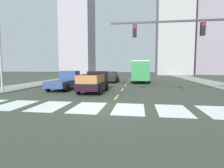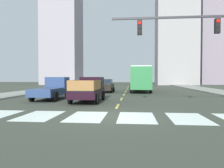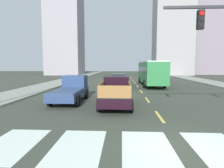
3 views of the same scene
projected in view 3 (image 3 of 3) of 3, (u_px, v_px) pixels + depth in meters
ground_plane at (183, 148)px, 6.45m from camera, size 160.00×160.00×0.00m
sidewalk_left at (46, 86)px, 24.95m from camera, size 3.88×110.00×0.15m
crosswalk_stripe_1 at (12, 144)px, 6.76m from camera, size 1.74×3.03×0.01m
crosswalk_stripe_2 at (78, 146)px, 6.64m from camera, size 1.74×3.03×0.01m
crosswalk_stripe_3 at (147, 147)px, 6.51m from camera, size 1.74×3.03×0.01m
crosswalk_stripe_4 at (219, 149)px, 6.39m from camera, size 1.74×3.03×0.01m
lane_dash_0 at (159, 116)px, 10.43m from camera, size 0.16×2.40×0.01m
lane_dash_1 at (147, 100)px, 15.40m from camera, size 0.16×2.40×0.01m
lane_dash_2 at (141, 91)px, 20.36m from camera, size 0.16×2.40×0.01m
lane_dash_3 at (137, 86)px, 25.33m from camera, size 0.16×2.40×0.01m
lane_dash_4 at (135, 83)px, 30.30m from camera, size 0.16×2.40×0.01m
lane_dash_5 at (133, 80)px, 35.27m from camera, size 0.16×2.40×0.01m
lane_dash_6 at (132, 78)px, 40.24m from camera, size 0.16×2.40×0.01m
lane_dash_7 at (130, 77)px, 45.20m from camera, size 0.16×2.40×0.01m
pickup_stakebed at (116, 92)px, 13.29m from camera, size 2.18×5.20×1.96m
pickup_dark at (72, 89)px, 14.89m from camera, size 2.18×5.20×1.96m
city_bus at (151, 71)px, 26.05m from camera, size 2.72×10.80×3.32m
sedan_near_right at (118, 81)px, 24.12m from camera, size 2.02×4.40×1.72m
block_mid_left at (207, 36)px, 57.21m from camera, size 9.47×8.12×23.34m
block_mid_right at (173, 20)px, 52.77m from camera, size 10.19×8.35×30.76m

